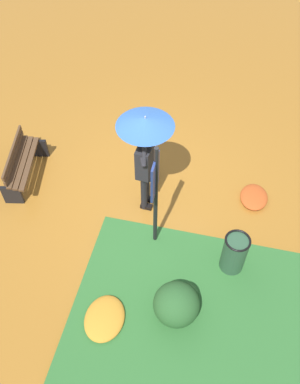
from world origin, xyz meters
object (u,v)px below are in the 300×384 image
info_sign_post (155,188)px  trash_bin (234,254)px  person_with_umbrella (145,142)px  park_bench (22,164)px  handbag (150,172)px

info_sign_post → trash_bin: (-0.24, -1.38, -1.03)m
person_with_umbrella → trash_bin: 2.34m
person_with_umbrella → info_sign_post: (-0.84, -0.36, -0.11)m
info_sign_post → park_bench: bearing=72.8°
handbag → info_sign_post: bearing=-164.0°
park_bench → person_with_umbrella: bearing=-90.7°
info_sign_post → handbag: info_sign_post is taller
info_sign_post → trash_bin: size_ratio=2.76×
info_sign_post → handbag: (1.46, 0.42, -1.32)m
person_with_umbrella → trash_bin: bearing=-121.9°
info_sign_post → park_bench: size_ratio=1.63×
person_with_umbrella → info_sign_post: bearing=-157.0°
person_with_umbrella → handbag: bearing=5.7°
person_with_umbrella → info_sign_post: info_sign_post is taller
handbag → park_bench: bearing=103.7°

